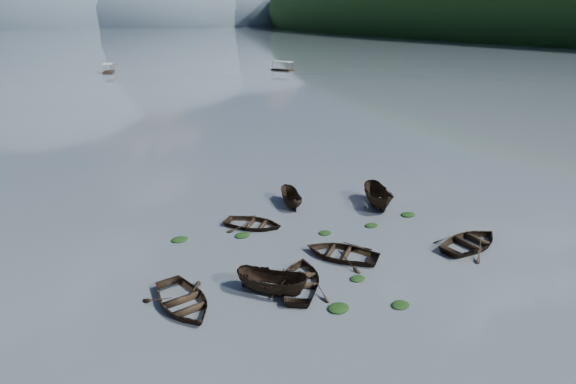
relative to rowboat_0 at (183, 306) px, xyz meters
name	(u,v)px	position (x,y,z in m)	size (l,w,h in m)	color
ground_plane	(381,295)	(10.29, -3.87, 0.00)	(2400.00, 2400.00, 0.00)	#4A555D
haze_mtn_b	(24,26)	(-49.71, 896.13, 0.00)	(520.00, 520.00, 340.00)	#475666
haze_mtn_c	(146,25)	(150.29, 896.13, 0.00)	(520.00, 520.00, 260.00)	#475666
haze_mtn_d	(237,24)	(330.29, 896.13, 0.00)	(520.00, 520.00, 220.00)	#475666
rowboat_0	(183,306)	(0.00, 0.00, 0.00)	(3.51, 4.92, 1.02)	black
rowboat_1	(301,285)	(6.66, -1.00, 0.00)	(3.44, 4.82, 1.00)	black
rowboat_2	(272,292)	(4.84, -0.94, 0.00)	(1.60, 4.26, 1.65)	black
rowboat_3	(341,257)	(10.59, 0.78, 0.00)	(3.44, 4.81, 1.00)	black
rowboat_4	(470,246)	(19.25, -1.89, 0.00)	(3.61, 5.05, 1.05)	black
rowboat_5	(378,206)	(17.86, 6.66, 0.00)	(1.83, 4.86, 1.88)	black
rowboat_6	(253,227)	(7.08, 7.46, 0.00)	(3.13, 4.39, 0.91)	black
rowboat_8	(291,205)	(11.46, 9.98, 0.00)	(1.41, 3.74, 1.44)	black
weed_clump_0	(339,309)	(7.40, -3.95, 0.00)	(1.20, 0.98, 0.26)	black
weed_clump_1	(358,279)	(9.99, -1.95, 0.00)	(0.96, 0.77, 0.21)	black
weed_clump_2	(400,306)	(10.57, -5.17, 0.00)	(1.04, 0.83, 0.22)	black
weed_clump_3	(325,234)	(11.32, 4.15, 0.00)	(0.94, 0.80, 0.21)	black
weed_clump_4	(408,215)	(18.83, 4.01, 0.00)	(1.18, 0.94, 0.24)	black
weed_clump_5	(180,240)	(1.62, 7.72, 0.00)	(1.17, 0.94, 0.25)	black
weed_clump_6	(242,236)	(5.81, 6.40, 0.00)	(1.10, 0.92, 0.23)	black
weed_clump_7	(371,226)	(15.07, 3.69, 0.00)	(1.01, 0.81, 0.22)	black
pontoon_centre	(109,73)	(7.74, 116.77, 0.00)	(2.53, 6.08, 2.33)	black
pontoon_right	(282,71)	(53.68, 100.42, 0.00)	(2.67, 6.41, 2.46)	black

